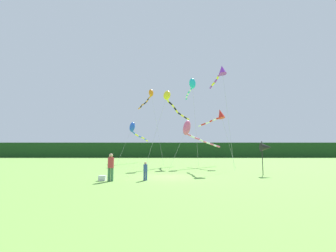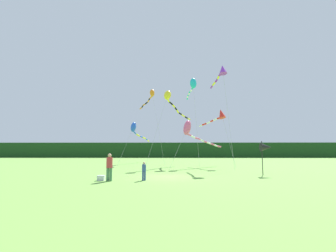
{
  "view_description": "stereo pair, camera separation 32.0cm",
  "coord_description": "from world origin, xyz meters",
  "px_view_note": "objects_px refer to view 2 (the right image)",
  "views": [
    {
      "loc": [
        0.01,
        -17.83,
        2.06
      ],
      "look_at": [
        0.0,
        6.0,
        4.53
      ],
      "focal_mm": 24.62,
      "sensor_mm": 36.0,
      "label": 1
    },
    {
      "loc": [
        0.33,
        -17.83,
        2.06
      ],
      "look_at": [
        0.0,
        6.0,
        4.53
      ],
      "focal_mm": 24.62,
      "sensor_mm": 36.0,
      "label": 2
    }
  ],
  "objects_px": {
    "cooler_box": "(101,178)",
    "kite_rainbow": "(191,130)",
    "kite_blue": "(135,129)",
    "kite_cyan": "(193,85)",
    "person_child": "(144,170)",
    "kite_orange": "(150,96)",
    "kite_red": "(219,115)",
    "banner_flag_pole": "(266,147)",
    "kite_yellow": "(171,100)",
    "person_adult": "(109,166)",
    "kite_purple": "(222,71)"
  },
  "relations": [
    {
      "from": "kite_blue",
      "to": "person_child",
      "type": "bearing_deg",
      "value": -79.19
    },
    {
      "from": "kite_purple",
      "to": "kite_blue",
      "type": "xyz_separation_m",
      "value": [
        -11.36,
        9.4,
        -5.79
      ]
    },
    {
      "from": "kite_purple",
      "to": "kite_blue",
      "type": "height_order",
      "value": "kite_purple"
    },
    {
      "from": "kite_blue",
      "to": "kite_rainbow",
      "type": "height_order",
      "value": "kite_blue"
    },
    {
      "from": "kite_orange",
      "to": "kite_red",
      "type": "xyz_separation_m",
      "value": [
        9.21,
        -7.62,
        -4.26
      ]
    },
    {
      "from": "kite_blue",
      "to": "kite_red",
      "type": "bearing_deg",
      "value": -31.4
    },
    {
      "from": "person_child",
      "to": "kite_blue",
      "type": "distance_m",
      "value": 20.19
    },
    {
      "from": "kite_orange",
      "to": "kite_yellow",
      "type": "xyz_separation_m",
      "value": [
        3.2,
        -7.43,
        -2.26
      ]
    },
    {
      "from": "kite_cyan",
      "to": "kite_rainbow",
      "type": "height_order",
      "value": "kite_cyan"
    },
    {
      "from": "person_adult",
      "to": "kite_red",
      "type": "bearing_deg",
      "value": 51.64
    },
    {
      "from": "person_adult",
      "to": "person_child",
      "type": "distance_m",
      "value": 2.31
    },
    {
      "from": "cooler_box",
      "to": "kite_red",
      "type": "xyz_separation_m",
      "value": [
        10.66,
        12.42,
        6.14
      ]
    },
    {
      "from": "kite_purple",
      "to": "kite_blue",
      "type": "distance_m",
      "value": 15.84
    },
    {
      "from": "cooler_box",
      "to": "kite_red",
      "type": "bearing_deg",
      "value": 49.37
    },
    {
      "from": "kite_rainbow",
      "to": "kite_yellow",
      "type": "bearing_deg",
      "value": 144.35
    },
    {
      "from": "kite_yellow",
      "to": "kite_blue",
      "type": "bearing_deg",
      "value": 128.73
    },
    {
      "from": "kite_purple",
      "to": "kite_cyan",
      "type": "relative_size",
      "value": 0.98
    },
    {
      "from": "cooler_box",
      "to": "kite_cyan",
      "type": "bearing_deg",
      "value": 63.61
    },
    {
      "from": "kite_orange",
      "to": "kite_cyan",
      "type": "distance_m",
      "value": 7.72
    },
    {
      "from": "kite_orange",
      "to": "kite_red",
      "type": "relative_size",
      "value": 1.62
    },
    {
      "from": "person_child",
      "to": "kite_cyan",
      "type": "bearing_deg",
      "value": 72.58
    },
    {
      "from": "person_adult",
      "to": "kite_yellow",
      "type": "bearing_deg",
      "value": 72.62
    },
    {
      "from": "person_child",
      "to": "kite_rainbow",
      "type": "height_order",
      "value": "kite_rainbow"
    },
    {
      "from": "kite_blue",
      "to": "kite_cyan",
      "type": "bearing_deg",
      "value": -24.23
    },
    {
      "from": "kite_orange",
      "to": "kite_red",
      "type": "distance_m",
      "value": 12.69
    },
    {
      "from": "cooler_box",
      "to": "banner_flag_pole",
      "type": "bearing_deg",
      "value": 15.15
    },
    {
      "from": "kite_orange",
      "to": "kite_yellow",
      "type": "height_order",
      "value": "kite_orange"
    },
    {
      "from": "kite_blue",
      "to": "kite_cyan",
      "type": "height_order",
      "value": "kite_cyan"
    },
    {
      "from": "cooler_box",
      "to": "kite_rainbow",
      "type": "xyz_separation_m",
      "value": [
        6.99,
        10.93,
        4.13
      ]
    },
    {
      "from": "person_adult",
      "to": "kite_purple",
      "type": "distance_m",
      "value": 17.46
    },
    {
      "from": "banner_flag_pole",
      "to": "kite_purple",
      "type": "bearing_deg",
      "value": 106.59
    },
    {
      "from": "cooler_box",
      "to": "kite_blue",
      "type": "relative_size",
      "value": 0.05
    },
    {
      "from": "kite_red",
      "to": "kite_rainbow",
      "type": "relative_size",
      "value": 1.04
    },
    {
      "from": "kite_blue",
      "to": "kite_rainbow",
      "type": "relative_size",
      "value": 1.47
    },
    {
      "from": "cooler_box",
      "to": "banner_flag_pole",
      "type": "distance_m",
      "value": 13.13
    },
    {
      "from": "person_child",
      "to": "kite_red",
      "type": "bearing_deg",
      "value": 57.72
    },
    {
      "from": "kite_yellow",
      "to": "kite_red",
      "type": "relative_size",
      "value": 1.48
    },
    {
      "from": "person_child",
      "to": "banner_flag_pole",
      "type": "height_order",
      "value": "banner_flag_pole"
    },
    {
      "from": "kite_blue",
      "to": "kite_cyan",
      "type": "xyz_separation_m",
      "value": [
        8.55,
        -3.85,
        5.82
      ]
    },
    {
      "from": "kite_red",
      "to": "person_adult",
      "type": "bearing_deg",
      "value": -128.36
    },
    {
      "from": "kite_cyan",
      "to": "kite_red",
      "type": "height_order",
      "value": "kite_cyan"
    },
    {
      "from": "cooler_box",
      "to": "kite_blue",
      "type": "height_order",
      "value": "kite_blue"
    },
    {
      "from": "banner_flag_pole",
      "to": "kite_yellow",
      "type": "relative_size",
      "value": 0.26
    },
    {
      "from": "kite_red",
      "to": "person_child",
      "type": "bearing_deg",
      "value": -122.28
    },
    {
      "from": "kite_red",
      "to": "kite_rainbow",
      "type": "xyz_separation_m",
      "value": [
        -3.67,
        -1.49,
        -2.01
      ]
    },
    {
      "from": "person_adult",
      "to": "kite_purple",
      "type": "bearing_deg",
      "value": 46.04
    },
    {
      "from": "kite_red",
      "to": "kite_cyan",
      "type": "bearing_deg",
      "value": 132.85
    },
    {
      "from": "cooler_box",
      "to": "kite_purple",
      "type": "height_order",
      "value": "kite_purple"
    },
    {
      "from": "banner_flag_pole",
      "to": "kite_red",
      "type": "bearing_deg",
      "value": 101.62
    },
    {
      "from": "person_adult",
      "to": "kite_blue",
      "type": "distance_m",
      "value": 20.2
    }
  ]
}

